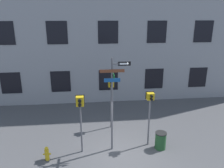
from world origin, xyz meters
TOP-DOWN VIEW (x-y plane):
  - ground_plane at (0.00, 0.00)m, footprint 60.00×60.00m
  - building_facade at (-0.00, 6.81)m, footprint 24.00×0.63m
  - street_sign_pole at (-0.32, 0.44)m, footprint 1.36×0.76m
  - pedestrian_signal_left at (-1.83, 0.39)m, footprint 0.40×0.40m
  - pedestrian_signal_right at (1.47, 0.65)m, footprint 0.40×0.40m
  - pedestrian_signal_across at (-0.19, 2.64)m, footprint 0.36×0.40m
  - fire_hydrant at (-3.39, -0.06)m, footprint 0.35×0.19m
  - trash_bin at (1.99, 0.26)m, footprint 0.56×0.56m

SIDE VIEW (x-z plane):
  - ground_plane at x=0.00m, z-range 0.00..0.00m
  - fire_hydrant at x=-3.39m, z-range -0.01..0.66m
  - trash_bin at x=1.99m, z-range 0.00..0.86m
  - pedestrian_signal_right at x=1.47m, z-range 0.78..3.59m
  - pedestrian_signal_left at x=-1.83m, z-range 0.84..3.70m
  - pedestrian_signal_across at x=-0.19m, z-range 0.83..3.76m
  - street_sign_pole at x=-0.32m, z-range 0.46..4.99m
  - building_facade at x=0.00m, z-range 0.00..13.66m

